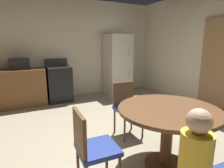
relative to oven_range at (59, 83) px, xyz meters
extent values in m
plane|color=gray|center=(0.33, -2.70, -0.47)|extent=(14.00, 14.00, 0.00)
cube|color=beige|center=(0.33, 0.40, 0.88)|extent=(5.57, 0.12, 2.70)
cube|color=beige|center=(3.01, -2.40, 0.88)|extent=(0.12, 5.60, 2.70)
cube|color=brown|center=(-1.25, 0.00, -0.02)|extent=(1.81, 0.60, 0.90)
cube|color=black|center=(0.00, 0.00, -0.02)|extent=(0.60, 0.60, 0.90)
cube|color=#38383D|center=(0.00, 0.00, 0.44)|extent=(0.60, 0.60, 0.02)
cube|color=#38383D|center=(0.00, 0.28, 0.54)|extent=(0.60, 0.04, 0.18)
cube|color=silver|center=(1.72, -0.05, 0.41)|extent=(0.68, 0.66, 1.76)
cylinder|color=#B2B2B7|center=(1.90, -0.39, 0.81)|extent=(0.02, 0.02, 0.22)
cylinder|color=#B2B2B7|center=(1.90, -0.39, 0.16)|extent=(0.02, 0.02, 0.30)
cube|color=black|center=(-0.89, 0.00, 0.56)|extent=(0.44, 0.32, 0.26)
cube|color=#9E754C|center=(2.91, -2.40, 0.55)|extent=(0.05, 0.84, 2.04)
cylinder|color=brown|center=(0.64, -3.37, -0.45)|extent=(0.50, 0.50, 0.03)
cylinder|color=brown|center=(0.64, -3.37, -0.11)|extent=(0.14, 0.14, 0.72)
cylinder|color=brown|center=(0.64, -3.37, 0.27)|extent=(1.19, 1.19, 0.04)
cylinder|color=brown|center=(-0.08, -3.17, -0.25)|extent=(0.03, 0.03, 0.43)
cylinder|color=brown|center=(-0.42, -3.16, -0.25)|extent=(0.03, 0.03, 0.43)
cube|color=navy|center=(-0.25, -3.33, -0.02)|extent=(0.41, 0.41, 0.05)
cube|color=brown|center=(-0.43, -3.32, 0.19)|extent=(0.05, 0.38, 0.42)
cylinder|color=brown|center=(0.81, -2.64, -0.25)|extent=(0.03, 0.03, 0.43)
cylinder|color=brown|center=(0.47, -2.64, -0.25)|extent=(0.03, 0.03, 0.43)
cylinder|color=brown|center=(0.81, -2.30, -0.25)|extent=(0.03, 0.03, 0.43)
cylinder|color=brown|center=(0.47, -2.30, -0.25)|extent=(0.03, 0.03, 0.43)
cube|color=navy|center=(0.64, -2.47, -0.02)|extent=(0.40, 0.40, 0.05)
cube|color=brown|center=(0.64, -2.29, 0.19)|extent=(0.38, 0.04, 0.42)
cylinder|color=gold|center=(0.14, -4.17, 0.24)|extent=(0.30, 0.30, 0.42)
sphere|color=#D6A884|center=(0.14, -4.17, 0.54)|extent=(0.17, 0.17, 0.17)
camera|label=1|loc=(-0.88, -4.94, 1.04)|focal=29.91mm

